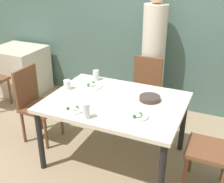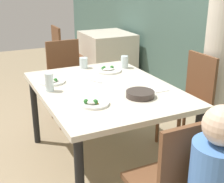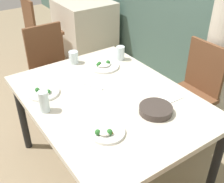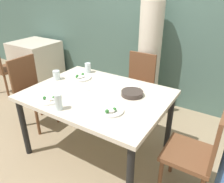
# 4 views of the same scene
# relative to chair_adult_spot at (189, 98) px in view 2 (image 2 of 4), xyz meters

# --- Properties ---
(ground_plane) EXTENTS (10.00, 10.00, 0.00)m
(ground_plane) POSITION_rel_chair_adult_spot_xyz_m (-0.04, -0.86, -0.49)
(ground_plane) COLOR #998466
(dining_table) EXTENTS (1.40, 1.05, 0.73)m
(dining_table) POSITION_rel_chair_adult_spot_xyz_m (-0.04, -0.86, 0.16)
(dining_table) COLOR beige
(dining_table) RESTS_ON ground_plane
(chair_adult_spot) EXTENTS (0.40, 0.40, 0.91)m
(chair_adult_spot) POSITION_rel_chair_adult_spot_xyz_m (0.00, 0.00, 0.00)
(chair_adult_spot) COLOR brown
(chair_adult_spot) RESTS_ON ground_plane
(chair_child_spot) EXTENTS (0.40, 0.40, 0.91)m
(chair_child_spot) POSITION_rel_chair_adult_spot_xyz_m (1.00, -0.91, 0.00)
(chair_child_spot) COLOR brown
(chair_child_spot) RESTS_ON ground_plane
(chair_empty_left) EXTENTS (0.40, 0.40, 0.91)m
(chair_empty_left) POSITION_rel_chair_adult_spot_xyz_m (-1.08, -0.87, 0.00)
(chair_empty_left) COLOR brown
(chair_empty_left) RESTS_ON ground_plane
(person_adult) EXTENTS (0.32, 0.32, 1.74)m
(person_adult) POSITION_rel_chair_adult_spot_xyz_m (0.00, 0.33, 0.32)
(person_adult) COLOR beige
(person_adult) RESTS_ON ground_plane
(bowl_curry) EXTENTS (0.22, 0.22, 0.05)m
(bowl_curry) POSITION_rel_chair_adult_spot_xyz_m (0.28, -0.72, 0.26)
(bowl_curry) COLOR #3D332D
(bowl_curry) RESTS_ON dining_table
(plate_rice_adult) EXTENTS (0.26, 0.26, 0.06)m
(plate_rice_adult) POSITION_rel_chair_adult_spot_xyz_m (-0.44, -0.65, 0.25)
(plate_rice_adult) COLOR white
(plate_rice_adult) RESTS_ON dining_table
(plate_rice_child) EXTENTS (0.21, 0.21, 0.05)m
(plate_rice_child) POSITION_rel_chair_adult_spot_xyz_m (0.27, -1.09, 0.25)
(plate_rice_child) COLOR white
(plate_rice_child) RESTS_ON dining_table
(plate_noodles) EXTENTS (0.23, 0.23, 0.05)m
(plate_noodles) POSITION_rel_chair_adult_spot_xyz_m (-0.33, -1.23, 0.25)
(plate_noodles) COLOR white
(plate_noodles) RESTS_ON dining_table
(glass_water_tall) EXTENTS (0.08, 0.08, 0.10)m
(glass_water_tall) POSITION_rel_chair_adult_spot_xyz_m (-0.64, -0.82, 0.29)
(glass_water_tall) COLOR silver
(glass_water_tall) RESTS_ON dining_table
(glass_water_short) EXTENTS (0.07, 0.07, 0.12)m
(glass_water_short) POSITION_rel_chair_adult_spot_xyz_m (-0.47, -0.45, 0.29)
(glass_water_short) COLOR silver
(glass_water_short) RESTS_ON dining_table
(glass_water_center) EXTENTS (0.07, 0.07, 0.15)m
(glass_water_center) POSITION_rel_chair_adult_spot_xyz_m (-0.14, -1.30, 0.31)
(glass_water_center) COLOR silver
(glass_water_center) RESTS_ON dining_table
(napkin_folded) EXTENTS (0.14, 0.14, 0.01)m
(napkin_folded) POSITION_rel_chair_adult_spot_xyz_m (0.19, -0.51, 0.24)
(napkin_folded) COLOR white
(napkin_folded) RESTS_ON dining_table
(fork_steel) EXTENTS (0.17, 0.09, 0.01)m
(fork_steel) POSITION_rel_chair_adult_spot_xyz_m (-0.22, -0.89, 0.24)
(fork_steel) COLOR silver
(fork_steel) RESTS_ON dining_table
(background_table) EXTENTS (0.78, 0.71, 0.76)m
(background_table) POSITION_rel_chair_adult_spot_xyz_m (-2.22, 0.16, -0.11)
(background_table) COLOR beige
(background_table) RESTS_ON ground_plane
(chair_background) EXTENTS (0.40, 0.40, 0.91)m
(chair_background) POSITION_rel_chair_adult_spot_xyz_m (-2.22, -0.53, 0.00)
(chair_background) COLOR brown
(chair_background) RESTS_ON ground_plane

